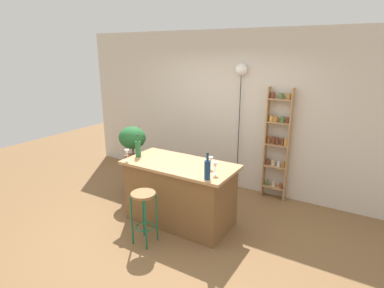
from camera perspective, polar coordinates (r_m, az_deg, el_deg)
name	(u,v)px	position (r m, az deg, el deg)	size (l,w,h in m)	color
ground	(169,230)	(4.65, -4.20, -15.30)	(12.00, 12.00, 0.00)	brown
back_wall	(230,111)	(5.74, 6.88, 5.92)	(6.40, 0.10, 2.80)	beige
kitchen_counter	(180,193)	(4.64, -2.16, -8.79)	(1.61, 0.80, 0.92)	brown
bar_stool	(144,206)	(4.18, -8.71, -11.10)	(0.32, 0.32, 0.71)	#196642
spice_shelf	(277,142)	(5.39, 15.17, 0.39)	(0.40, 0.15, 1.89)	tan
plant_stool	(135,181)	(5.67, -10.32, -6.62)	(0.31, 0.31, 0.48)	#2D2823
potted_plant	(133,143)	(5.44, -10.70, 0.11)	(0.47, 0.43, 0.74)	#935B3D
bottle_soda_blue	(207,169)	(3.89, 2.82, -4.56)	(0.08, 0.08, 0.35)	navy
bottle_wine_red	(138,148)	(4.77, -9.72, -0.79)	(0.08, 0.08, 0.34)	#236638
wine_glass_left	(127,153)	(4.64, -11.67, -1.55)	(0.07, 0.07, 0.16)	silver
wine_glass_center	(215,166)	(4.05, 4.20, -3.93)	(0.07, 0.07, 0.16)	silver
wine_glass_right	(211,160)	(4.24, 3.38, -2.96)	(0.07, 0.07, 0.16)	silver
pendant_globe_light	(241,72)	(5.46, 8.91, 12.80)	(0.21, 0.21, 2.25)	black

